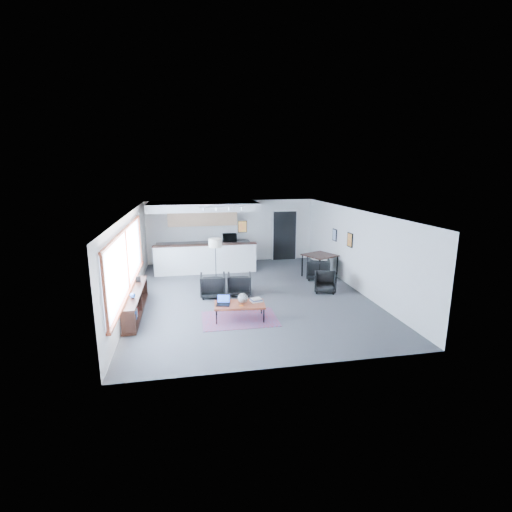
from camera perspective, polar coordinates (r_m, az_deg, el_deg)
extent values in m
cube|color=#49494B|center=(11.73, -1.00, -5.94)|extent=(7.00, 9.00, 0.01)
cube|color=white|center=(11.16, -1.06, 6.84)|extent=(7.00, 9.00, 0.01)
cube|color=silver|center=(15.75, -3.80, 3.84)|extent=(7.00, 0.01, 2.60)
cube|color=silver|center=(7.15, 5.13, -7.54)|extent=(7.00, 0.01, 2.60)
cube|color=silver|center=(11.34, -18.77, -0.45)|extent=(0.01, 9.00, 2.60)
cube|color=silver|center=(12.44, 15.10, 0.94)|extent=(0.01, 9.00, 2.60)
cube|color=#8CBFFF|center=(10.42, -19.32, -0.50)|extent=(0.02, 5.80, 1.55)
cube|color=maroon|center=(10.62, -18.83, -4.70)|extent=(0.10, 5.95, 0.06)
cube|color=maroon|center=(10.27, -19.54, 3.85)|extent=(0.06, 5.95, 0.06)
cube|color=maroon|center=(7.66, -22.24, -5.48)|extent=(0.06, 0.06, 1.60)
cube|color=maroon|center=(10.42, -19.21, -0.50)|extent=(0.06, 0.06, 1.60)
cube|color=maroon|center=(13.23, -17.46, 2.38)|extent=(0.06, 0.06, 1.60)
cube|color=black|center=(10.53, -18.12, -5.25)|extent=(0.35, 3.00, 0.05)
cube|color=black|center=(10.72, -17.90, -8.15)|extent=(0.35, 3.00, 0.05)
cube|color=black|center=(9.28, -19.09, -9.72)|extent=(0.33, 0.04, 0.55)
cube|color=black|center=(10.62, -18.01, -6.74)|extent=(0.33, 0.04, 0.55)
cube|color=black|center=(11.99, -17.18, -4.43)|extent=(0.33, 0.04, 0.55)
cube|color=#3359A5|center=(9.48, -18.89, -10.24)|extent=(0.18, 0.04, 0.20)
cube|color=silver|center=(9.63, -18.76, -9.79)|extent=(0.18, 0.04, 0.22)
cube|color=maroon|center=(9.78, -18.63, -9.36)|extent=(0.18, 0.04, 0.24)
cube|color=black|center=(9.94, -18.49, -9.10)|extent=(0.18, 0.04, 0.20)
cube|color=#3359A5|center=(10.10, -18.37, -8.69)|extent=(0.18, 0.04, 0.22)
cube|color=silver|center=(10.25, -18.26, -8.29)|extent=(0.18, 0.04, 0.24)
cube|color=maroon|center=(10.41, -18.13, -8.06)|extent=(0.18, 0.04, 0.20)
cube|color=black|center=(10.57, -18.02, -7.68)|extent=(0.18, 0.04, 0.22)
cube|color=#3359A5|center=(10.72, -17.92, -7.31)|extent=(0.18, 0.03, 0.24)
cube|color=silver|center=(10.89, -17.81, -7.11)|extent=(0.18, 0.03, 0.20)
cube|color=maroon|center=(11.04, -17.71, -6.76)|extent=(0.18, 0.03, 0.22)
cube|color=black|center=(11.20, -17.61, -6.42)|extent=(0.18, 0.04, 0.24)
cube|color=black|center=(11.26, -17.67, -3.44)|extent=(0.14, 0.02, 0.18)
sphere|color=#264C99|center=(9.93, -18.46, -5.80)|extent=(0.14, 0.14, 0.14)
cube|color=white|center=(14.03, -7.72, -0.52)|extent=(3.80, 0.25, 1.10)
cube|color=black|center=(13.91, -7.79, 1.73)|extent=(3.85, 0.32, 0.04)
cube|color=white|center=(15.47, -8.01, 0.36)|extent=(3.80, 0.60, 0.90)
cube|color=#2D2D2D|center=(15.37, -8.06, 2.03)|extent=(3.82, 0.62, 0.04)
cube|color=tan|center=(15.36, -8.22, 5.95)|extent=(2.80, 0.35, 0.70)
cube|color=white|center=(14.61, -8.15, 7.57)|extent=(4.20, 1.80, 0.30)
cube|color=black|center=(13.95, -2.11, 4.54)|extent=(0.35, 0.03, 0.45)
cube|color=orange|center=(13.94, -2.10, 4.53)|extent=(0.30, 0.01, 0.40)
cube|color=black|center=(16.15, 4.39, 3.15)|extent=(1.00, 0.12, 2.10)
cube|color=white|center=(16.03, 2.58, 3.10)|extent=(0.06, 0.10, 2.10)
cube|color=white|center=(16.30, 6.15, 3.21)|extent=(0.06, 0.10, 2.10)
cube|color=white|center=(16.01, 4.44, 6.93)|extent=(1.10, 0.10, 0.06)
cube|color=silver|center=(13.25, -5.25, 7.57)|extent=(1.60, 0.04, 0.04)
cylinder|color=silver|center=(13.22, -8.07, 7.14)|extent=(0.07, 0.07, 0.09)
cylinder|color=silver|center=(13.24, -6.12, 7.20)|extent=(0.07, 0.07, 0.09)
cylinder|color=silver|center=(13.29, -4.17, 7.26)|extent=(0.07, 0.07, 0.09)
cylinder|color=silver|center=(13.35, -2.23, 7.31)|extent=(0.07, 0.07, 0.09)
cube|color=black|center=(12.73, 14.25, 2.41)|extent=(0.03, 0.38, 0.48)
cube|color=orange|center=(12.72, 14.19, 2.41)|extent=(0.00, 0.32, 0.42)
cube|color=black|center=(13.91, 12.01, 3.19)|extent=(0.03, 0.34, 0.44)
cube|color=#859FC5|center=(13.90, 11.95, 3.19)|extent=(0.00, 0.28, 0.38)
cube|color=#693652|center=(9.87, -2.52, -9.63)|extent=(1.97, 1.36, 0.01)
cube|color=maroon|center=(9.73, -2.54, -7.47)|extent=(1.37, 0.82, 0.05)
cube|color=black|center=(9.51, -6.12, -9.38)|extent=(0.03, 0.03, 0.38)
cube|color=black|center=(10.07, -6.08, -8.08)|extent=(0.03, 0.03, 0.38)
cube|color=black|center=(9.57, 1.21, -9.18)|extent=(0.03, 0.03, 0.38)
cube|color=black|center=(10.12, 0.82, -7.89)|extent=(0.03, 0.03, 0.38)
cube|color=black|center=(9.45, -2.45, -8.28)|extent=(1.24, 0.15, 0.03)
cube|color=black|center=(10.02, -2.63, -7.04)|extent=(1.24, 0.15, 0.03)
cube|color=black|center=(9.65, -5.09, -7.47)|extent=(0.39, 0.32, 0.02)
cube|color=black|center=(9.72, -5.02, -6.53)|extent=(0.35, 0.14, 0.23)
cube|color=blue|center=(9.72, -5.02, -6.54)|extent=(0.31, 0.11, 0.19)
sphere|color=gray|center=(9.72, -2.04, -6.49)|extent=(0.26, 0.26, 0.26)
cube|color=silver|center=(9.86, 0.05, -6.91)|extent=(0.34, 0.30, 0.03)
cube|color=#3359A5|center=(9.85, 0.05, -6.74)|extent=(0.31, 0.27, 0.03)
cube|color=silver|center=(9.82, 0.04, -6.62)|extent=(0.28, 0.25, 0.03)
cube|color=#E5590C|center=(9.57, -2.28, -7.65)|extent=(0.11, 0.11, 0.01)
imported|color=black|center=(11.51, -6.66, -4.32)|extent=(0.81, 0.76, 0.78)
imported|color=black|center=(11.62, -2.58, -4.18)|extent=(0.81, 0.77, 0.74)
cylinder|color=black|center=(12.92, -6.14, -4.11)|extent=(0.32, 0.32, 0.03)
cylinder|color=black|center=(12.74, -6.21, -1.22)|extent=(0.03, 0.03, 1.32)
cylinder|color=beige|center=(12.58, -6.29, 2.03)|extent=(0.53, 0.53, 0.29)
cube|color=black|center=(13.58, 9.81, 0.12)|extent=(1.32, 1.32, 0.04)
cylinder|color=black|center=(13.08, 9.75, -2.27)|extent=(0.06, 0.06, 0.80)
cylinder|color=black|center=(13.69, 7.13, -1.49)|extent=(0.06, 0.06, 0.80)
cylinder|color=black|center=(13.70, 12.36, -1.69)|extent=(0.06, 0.06, 0.80)
cylinder|color=black|center=(14.29, 9.74, -0.97)|extent=(0.06, 0.06, 0.80)
imported|color=black|center=(12.09, 10.58, -4.08)|extent=(0.72, 0.70, 0.59)
imported|color=black|center=(13.45, 9.48, -2.05)|extent=(0.85, 0.82, 0.70)
imported|color=black|center=(15.42, -4.09, 2.96)|extent=(0.57, 0.33, 0.38)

